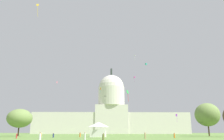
{
  "coord_description": "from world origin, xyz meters",
  "views": [
    {
      "loc": [
        -5.24,
        -32.32,
        1.78
      ],
      "look_at": [
        -1.61,
        88.81,
        33.6
      ],
      "focal_mm": 37.89,
      "sensor_mm": 36.0,
      "label": 1
    }
  ],
  "objects_px": {
    "kite_white_high": "(135,56)",
    "kite_black_mid": "(105,97)",
    "tree_east_mid": "(207,115)",
    "person_tan_front_center": "(145,136)",
    "person_white_near_tree_west": "(85,136)",
    "kite_violet_low": "(177,116)",
    "event_tent": "(98,130)",
    "kite_orange_mid": "(101,89)",
    "kite_turquoise_high": "(146,64)",
    "person_red_lawn_far_right": "(17,136)",
    "kite_pink_high": "(57,82)",
    "kite_gold_high": "(38,7)",
    "person_navy_back_left": "(53,135)",
    "capitol_building": "(111,114)",
    "kite_magenta_high": "(135,77)",
    "tree_west_near": "(20,118)",
    "person_orange_front_left": "(80,135)",
    "person_olive_edge_east": "(103,137)",
    "person_orange_back_right": "(174,136)",
    "person_white_near_tent": "(40,137)",
    "kite_green_low": "(128,93)",
    "person_orange_mid_left": "(41,135)"
  },
  "relations": [
    {
      "from": "person_tan_front_center",
      "to": "kite_gold_high",
      "type": "bearing_deg",
      "value": 174.98
    },
    {
      "from": "kite_pink_high",
      "to": "person_orange_front_left",
      "type": "bearing_deg",
      "value": -71.47
    },
    {
      "from": "tree_east_mid",
      "to": "kite_gold_high",
      "type": "relative_size",
      "value": 3.44
    },
    {
      "from": "person_orange_front_left",
      "to": "person_olive_edge_east",
      "type": "relative_size",
      "value": 1.1
    },
    {
      "from": "person_tan_front_center",
      "to": "capitol_building",
      "type": "bearing_deg",
      "value": 81.13
    },
    {
      "from": "person_red_lawn_far_right",
      "to": "person_orange_back_right",
      "type": "distance_m",
      "value": 45.19
    },
    {
      "from": "kite_gold_high",
      "to": "kite_turquoise_high",
      "type": "distance_m",
      "value": 91.02
    },
    {
      "from": "person_orange_front_left",
      "to": "kite_gold_high",
      "type": "distance_m",
      "value": 44.64
    },
    {
      "from": "event_tent",
      "to": "kite_black_mid",
      "type": "relative_size",
      "value": 2.15
    },
    {
      "from": "person_navy_back_left",
      "to": "kite_gold_high",
      "type": "bearing_deg",
      "value": -131.91
    },
    {
      "from": "person_white_near_tree_west",
      "to": "kite_gold_high",
      "type": "bearing_deg",
      "value": 73.38
    },
    {
      "from": "person_navy_back_left",
      "to": "kite_white_high",
      "type": "height_order",
      "value": "kite_white_high"
    },
    {
      "from": "person_white_near_tent",
      "to": "kite_black_mid",
      "type": "height_order",
      "value": "kite_black_mid"
    },
    {
      "from": "person_orange_back_right",
      "to": "kite_pink_high",
      "type": "xyz_separation_m",
      "value": [
        -54.52,
        92.55,
        34.87
      ]
    },
    {
      "from": "kite_green_low",
      "to": "kite_orange_mid",
      "type": "relative_size",
      "value": 1.37
    },
    {
      "from": "kite_white_high",
      "to": "kite_black_mid",
      "type": "xyz_separation_m",
      "value": [
        -20.91,
        -23.77,
        -32.2
      ]
    },
    {
      "from": "tree_east_mid",
      "to": "person_white_near_tent",
      "type": "height_order",
      "value": "tree_east_mid"
    },
    {
      "from": "person_orange_front_left",
      "to": "kite_gold_high",
      "type": "relative_size",
      "value": 0.42
    },
    {
      "from": "person_red_lawn_far_right",
      "to": "kite_green_low",
      "type": "xyz_separation_m",
      "value": [
        30.84,
        -3.86,
        11.54
      ]
    },
    {
      "from": "person_orange_front_left",
      "to": "kite_magenta_high",
      "type": "xyz_separation_m",
      "value": [
        31.52,
        92.17,
        42.14
      ]
    },
    {
      "from": "tree_west_near",
      "to": "kite_pink_high",
      "type": "distance_m",
      "value": 66.84
    },
    {
      "from": "kite_pink_high",
      "to": "tree_east_mid",
      "type": "bearing_deg",
      "value": -37.48
    },
    {
      "from": "tree_east_mid",
      "to": "person_orange_front_left",
      "type": "relative_size",
      "value": 8.28
    },
    {
      "from": "tree_west_near",
      "to": "kite_black_mid",
      "type": "relative_size",
      "value": 5.24
    },
    {
      "from": "person_orange_mid_left",
      "to": "person_orange_back_right",
      "type": "distance_m",
      "value": 47.4
    },
    {
      "from": "tree_east_mid",
      "to": "person_tan_front_center",
      "type": "xyz_separation_m",
      "value": [
        -33.76,
        -38.13,
        -8.22
      ]
    },
    {
      "from": "kite_violet_low",
      "to": "kite_turquoise_high",
      "type": "height_order",
      "value": "kite_turquoise_high"
    },
    {
      "from": "tree_east_mid",
      "to": "kite_magenta_high",
      "type": "bearing_deg",
      "value": 106.0
    },
    {
      "from": "capitol_building",
      "to": "kite_magenta_high",
      "type": "distance_m",
      "value": 59.67
    },
    {
      "from": "person_navy_back_left",
      "to": "kite_orange_mid",
      "type": "relative_size",
      "value": 0.6
    },
    {
      "from": "person_olive_edge_east",
      "to": "kite_green_low",
      "type": "xyz_separation_m",
      "value": [
        6.61,
        10.8,
        11.55
      ]
    },
    {
      "from": "event_tent",
      "to": "person_olive_edge_east",
      "type": "xyz_separation_m",
      "value": [
        2.01,
        -32.47,
        -1.92
      ]
    },
    {
      "from": "kite_pink_high",
      "to": "kite_gold_high",
      "type": "bearing_deg",
      "value": -81.44
    },
    {
      "from": "kite_white_high",
      "to": "tree_east_mid",
      "type": "bearing_deg",
      "value": -159.72
    },
    {
      "from": "person_red_lawn_far_right",
      "to": "person_white_near_tent",
      "type": "distance_m",
      "value": 23.32
    },
    {
      "from": "person_white_near_tent",
      "to": "kite_orange_mid",
      "type": "xyz_separation_m",
      "value": [
        10.91,
        49.61,
        18.56
      ]
    },
    {
      "from": "person_white_near_tree_west",
      "to": "kite_violet_low",
      "type": "xyz_separation_m",
      "value": [
        37.15,
        55.75,
        8.08
      ]
    },
    {
      "from": "person_red_lawn_far_right",
      "to": "person_navy_back_left",
      "type": "height_order",
      "value": "person_red_lawn_far_right"
    },
    {
      "from": "kite_magenta_high",
      "to": "kite_black_mid",
      "type": "bearing_deg",
      "value": 125.17
    },
    {
      "from": "kite_white_high",
      "to": "capitol_building",
      "type": "bearing_deg",
      "value": 7.43
    },
    {
      "from": "capitol_building",
      "to": "kite_turquoise_high",
      "type": "xyz_separation_m",
      "value": [
        19.19,
        -89.44,
        24.23
      ]
    },
    {
      "from": "person_red_lawn_far_right",
      "to": "kite_gold_high",
      "type": "xyz_separation_m",
      "value": [
        4.89,
        -7.18,
        35.89
      ]
    },
    {
      "from": "capitol_building",
      "to": "event_tent",
      "type": "height_order",
      "value": "capitol_building"
    },
    {
      "from": "person_navy_back_left",
      "to": "kite_magenta_high",
      "type": "relative_size",
      "value": 0.32
    },
    {
      "from": "kite_turquoise_high",
      "to": "person_red_lawn_far_right",
      "type": "bearing_deg",
      "value": 113.88
    },
    {
      "from": "person_olive_edge_east",
      "to": "person_orange_back_right",
      "type": "xyz_separation_m",
      "value": [
        20.88,
        17.4,
        0.02
      ]
    },
    {
      "from": "person_red_lawn_far_right",
      "to": "person_navy_back_left",
      "type": "xyz_separation_m",
      "value": [
        7.71,
        11.71,
        -0.03
      ]
    },
    {
      "from": "event_tent",
      "to": "kite_orange_mid",
      "type": "bearing_deg",
      "value": 94.34
    },
    {
      "from": "person_orange_mid_left",
      "to": "kite_pink_high",
      "type": "xyz_separation_m",
      "value": [
        -10.75,
        74.35,
        34.85
      ]
    },
    {
      "from": "tree_west_near",
      "to": "tree_east_mid",
      "type": "height_order",
      "value": "tree_east_mid"
    }
  ]
}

